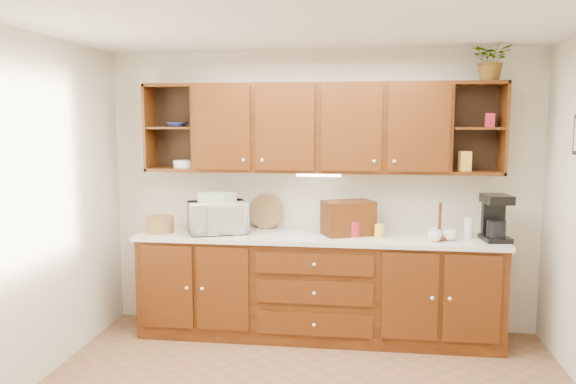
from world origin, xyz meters
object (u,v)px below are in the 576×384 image
(coffee_maker, at_px, (495,218))
(potted_plant, at_px, (492,59))
(microwave, at_px, (217,217))
(bread_box, at_px, (348,218))

(coffee_maker, bearing_deg, potted_plant, 105.53)
(microwave, xyz_separation_m, bread_box, (1.18, 0.08, 0.01))
(potted_plant, bearing_deg, bread_box, -177.18)
(microwave, height_order, bread_box, bread_box)
(microwave, distance_m, potted_plant, 2.75)
(bread_box, distance_m, potted_plant, 1.83)
(microwave, height_order, potted_plant, potted_plant)
(bread_box, distance_m, coffee_maker, 1.25)
(coffee_maker, bearing_deg, bread_box, 169.48)
(microwave, xyz_separation_m, coffee_maker, (2.43, 0.00, 0.05))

